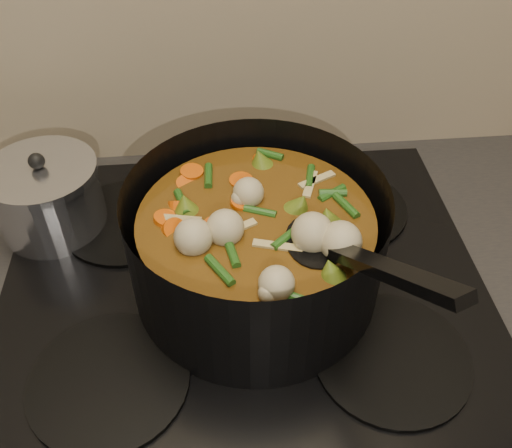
{
  "coord_description": "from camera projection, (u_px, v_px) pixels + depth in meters",
  "views": [
    {
      "loc": [
        -0.03,
        1.45,
        1.49
      ],
      "look_at": [
        0.02,
        1.93,
        1.04
      ],
      "focal_mm": 40.0,
      "sensor_mm": 36.0,
      "label": 1
    }
  ],
  "objects": [
    {
      "name": "stovetop",
      "position": [
        244.0,
        287.0,
        0.74
      ],
      "size": [
        0.62,
        0.54,
        0.03
      ],
      "color": "black",
      "rests_on": "counter"
    },
    {
      "name": "saucepan",
      "position": [
        48.0,
        197.0,
        0.78
      ],
      "size": [
        0.15,
        0.15,
        0.12
      ],
      "rotation": [
        0.0,
        0.0,
        -0.18
      ],
      "color": "silver",
      "rests_on": "stovetop"
    },
    {
      "name": "stockpot",
      "position": [
        257.0,
        246.0,
        0.69
      ],
      "size": [
        0.36,
        0.41,
        0.23
      ],
      "rotation": [
        0.0,
        0.0,
        0.2
      ],
      "color": "black",
      "rests_on": "stovetop"
    }
  ]
}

